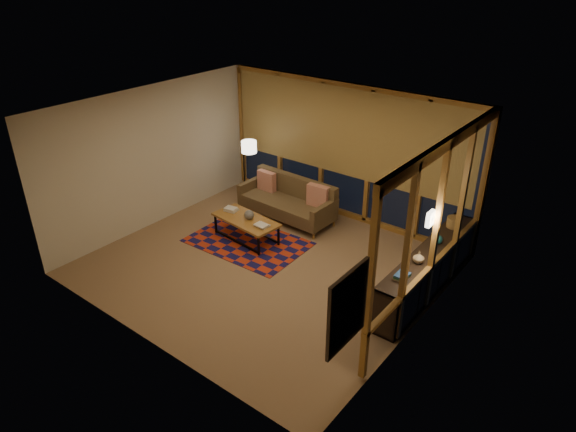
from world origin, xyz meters
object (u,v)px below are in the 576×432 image
Objects in this scene: coffee_table at (246,229)px; floor_lamp at (244,168)px; sofa at (286,200)px; bookshelf at (428,270)px.

floor_lamp is at bearing 138.96° from coffee_table.
sofa is 1.15m from coffee_table.
bookshelf is at bearing -8.44° from sofa.
floor_lamp is 4.64m from bookshelf.
bookshelf is at bearing 15.19° from coffee_table.
floor_lamp is (-1.22, 1.31, 0.50)m from coffee_table.
sofa is 1.38× the size of floor_lamp.
coffee_table is at bearing -21.18° from floor_lamp.
coffee_table is 3.39m from bookshelf.
floor_lamp reaches higher than coffee_table.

